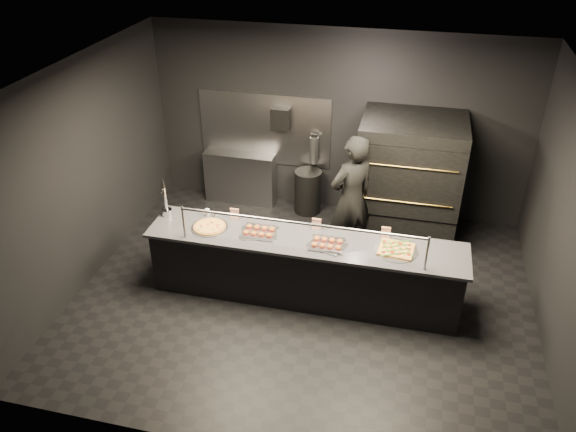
# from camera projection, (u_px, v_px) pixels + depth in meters

# --- Properties ---
(room) EXTENTS (6.04, 6.00, 3.00)m
(room) POSITION_uv_depth(u_px,v_px,m) (304.00, 198.00, 6.88)
(room) COLOR black
(room) RESTS_ON ground
(service_counter) EXTENTS (4.10, 0.78, 1.37)m
(service_counter) POSITION_uv_depth(u_px,v_px,m) (304.00, 268.00, 7.37)
(service_counter) COLOR black
(service_counter) RESTS_ON ground
(pizza_oven) EXTENTS (1.50, 1.23, 1.91)m
(pizza_oven) POSITION_uv_depth(u_px,v_px,m) (408.00, 179.00, 8.45)
(pizza_oven) COLOR black
(pizza_oven) RESTS_ON ground
(prep_shelf) EXTENTS (1.20, 0.35, 0.90)m
(prep_shelf) POSITION_uv_depth(u_px,v_px,m) (241.00, 177.00, 9.62)
(prep_shelf) COLOR #99999E
(prep_shelf) RESTS_ON ground
(towel_dispenser) EXTENTS (0.30, 0.20, 0.35)m
(towel_dispenser) POSITION_uv_depth(u_px,v_px,m) (281.00, 119.00, 8.97)
(towel_dispenser) COLOR black
(towel_dispenser) RESTS_ON room
(fire_extinguisher) EXTENTS (0.14, 0.14, 0.51)m
(fire_extinguisher) POSITION_uv_depth(u_px,v_px,m) (314.00, 150.00, 9.12)
(fire_extinguisher) COLOR #B2B2B7
(fire_extinguisher) RESTS_ON room
(beer_tap) EXTENTS (0.15, 0.21, 0.57)m
(beer_tap) POSITION_uv_depth(u_px,v_px,m) (166.00, 204.00, 7.56)
(beer_tap) COLOR silver
(beer_tap) RESTS_ON service_counter
(round_pizza) EXTENTS (0.49, 0.49, 0.03)m
(round_pizza) POSITION_uv_depth(u_px,v_px,m) (210.00, 227.00, 7.35)
(round_pizza) COLOR silver
(round_pizza) RESTS_ON service_counter
(slider_tray_a) EXTENTS (0.51, 0.43, 0.07)m
(slider_tray_a) POSITION_uv_depth(u_px,v_px,m) (259.00, 232.00, 7.23)
(slider_tray_a) COLOR silver
(slider_tray_a) RESTS_ON service_counter
(slider_tray_b) EXTENTS (0.51, 0.45, 0.07)m
(slider_tray_b) POSITION_uv_depth(u_px,v_px,m) (327.00, 244.00, 6.99)
(slider_tray_b) COLOR silver
(slider_tray_b) RESTS_ON service_counter
(square_pizza) EXTENTS (0.54, 0.54, 0.05)m
(square_pizza) POSITION_uv_depth(u_px,v_px,m) (396.00, 249.00, 6.90)
(square_pizza) COLOR silver
(square_pizza) RESTS_ON service_counter
(condiment_jar) EXTENTS (0.16, 0.06, 0.10)m
(condiment_jar) POSITION_uv_depth(u_px,v_px,m) (210.00, 213.00, 7.59)
(condiment_jar) COLOR silver
(condiment_jar) RESTS_ON service_counter
(tent_cards) EXTENTS (2.14, 0.04, 0.15)m
(tent_cards) POSITION_uv_depth(u_px,v_px,m) (311.00, 223.00, 7.32)
(tent_cards) COLOR white
(tent_cards) RESTS_ON service_counter
(trash_bin) EXTENTS (0.44, 0.44, 0.74)m
(trash_bin) POSITION_uv_depth(u_px,v_px,m) (308.00, 192.00, 9.34)
(trash_bin) COLOR black
(trash_bin) RESTS_ON ground
(worker) EXTENTS (0.83, 0.81, 1.91)m
(worker) POSITION_uv_depth(u_px,v_px,m) (351.00, 199.00, 7.95)
(worker) COLOR black
(worker) RESTS_ON ground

